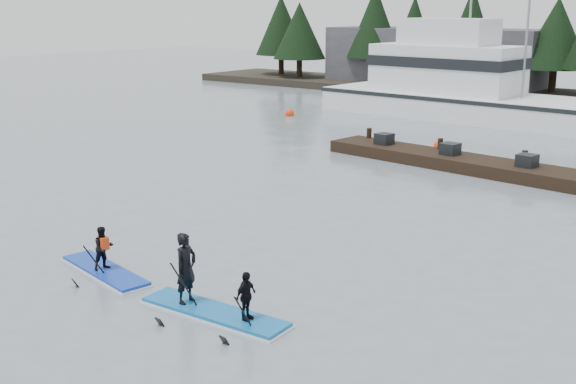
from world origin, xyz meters
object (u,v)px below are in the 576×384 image
Objects in this scene: floating_dock at (492,168)px; paddleboard_duo at (209,292)px; paddleboard_solo at (104,260)px; fishing_boat_large at (470,104)px.

paddleboard_duo is (0.55, -17.28, 0.27)m from floating_dock.
paddleboard_solo is 3.90m from paddleboard_duo.
fishing_boat_large reaches higher than paddleboard_solo.
fishing_boat_large is 32.16m from paddleboard_duo.
fishing_boat_large is at bearing 100.59° from paddleboard_duo.
floating_dock is 4.68× the size of paddleboard_solo.
paddleboard_duo reaches higher than paddleboard_solo.
floating_dock is 17.29m from paddleboard_duo.
paddleboard_duo is at bearing -72.28° from fishing_boat_large.
floating_dock is (7.16, -13.95, -0.60)m from fishing_boat_large.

